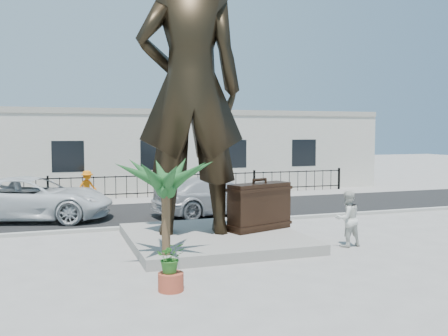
{
  "coord_description": "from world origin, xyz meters",
  "views": [
    {
      "loc": [
        -5.19,
        -13.16,
        3.47
      ],
      "look_at": [
        0.0,
        2.0,
        2.3
      ],
      "focal_mm": 40.0,
      "sensor_mm": 36.0,
      "label": 1
    }
  ],
  "objects_px": {
    "statue": "(190,88)",
    "suitcase": "(259,206)",
    "car_white": "(32,199)",
    "tourist": "(347,218)"
  },
  "relations": [
    {
      "from": "statue",
      "to": "suitcase",
      "type": "xyz_separation_m",
      "value": [
        2.23,
        -0.23,
        -3.76
      ]
    },
    {
      "from": "tourist",
      "to": "car_white",
      "type": "xyz_separation_m",
      "value": [
        -9.17,
        7.85,
        0.0
      ]
    },
    {
      "from": "suitcase",
      "to": "tourist",
      "type": "height_order",
      "value": "suitcase"
    },
    {
      "from": "statue",
      "to": "tourist",
      "type": "bearing_deg",
      "value": 164.61
    },
    {
      "from": "statue",
      "to": "tourist",
      "type": "distance_m",
      "value": 6.22
    },
    {
      "from": "suitcase",
      "to": "car_white",
      "type": "relative_size",
      "value": 0.35
    },
    {
      "from": "statue",
      "to": "car_white",
      "type": "xyz_separation_m",
      "value": [
        -4.85,
        5.75,
        -3.95
      ]
    },
    {
      "from": "suitcase",
      "to": "tourist",
      "type": "xyz_separation_m",
      "value": [
        2.08,
        -1.87,
        -0.2
      ]
    },
    {
      "from": "car_white",
      "to": "statue",
      "type": "bearing_deg",
      "value": -123.65
    },
    {
      "from": "statue",
      "to": "tourist",
      "type": "xyz_separation_m",
      "value": [
        4.32,
        -2.1,
        -3.96
      ]
    }
  ]
}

